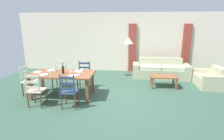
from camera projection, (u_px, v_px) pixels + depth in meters
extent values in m
cube|color=#355444|center=(113.00, 97.00, 5.53)|extent=(9.60, 9.60, 0.02)
cube|color=beige|center=(120.00, 42.00, 8.36)|extent=(9.60, 0.16, 2.70)
cube|color=#973B2E|center=(132.00, 48.00, 8.24)|extent=(0.35, 0.08, 2.20)
cube|color=#973B2E|center=(186.00, 49.00, 7.99)|extent=(0.35, 0.08, 2.20)
cube|color=brown|center=(62.00, 74.00, 5.40)|extent=(1.90, 0.96, 0.05)
cube|color=brown|center=(30.00, 89.00, 5.22)|extent=(0.08, 0.08, 0.70)
cube|color=brown|center=(87.00, 91.00, 5.04)|extent=(0.08, 0.08, 0.70)
cube|color=brown|center=(42.00, 81.00, 5.95)|extent=(0.08, 0.08, 0.70)
cube|color=brown|center=(93.00, 83.00, 5.77)|extent=(0.08, 0.08, 0.70)
cube|color=beige|center=(37.00, 90.00, 4.85)|extent=(0.42, 0.41, 0.03)
cylinder|color=brown|center=(34.00, 95.00, 5.09)|extent=(0.04, 0.04, 0.43)
cylinder|color=brown|center=(47.00, 96.00, 5.06)|extent=(0.04, 0.04, 0.43)
cylinder|color=brown|center=(28.00, 100.00, 4.76)|extent=(0.04, 0.04, 0.43)
cylinder|color=brown|center=(41.00, 101.00, 4.73)|extent=(0.04, 0.04, 0.43)
cylinder|color=beige|center=(26.00, 83.00, 4.64)|extent=(0.04, 0.04, 0.50)
cylinder|color=beige|center=(39.00, 83.00, 4.61)|extent=(0.04, 0.04, 0.50)
cube|color=beige|center=(33.00, 88.00, 4.66)|extent=(0.38, 0.03, 0.06)
cube|color=beige|center=(32.00, 82.00, 4.62)|extent=(0.38, 0.03, 0.06)
cube|color=beige|center=(32.00, 77.00, 4.58)|extent=(0.38, 0.03, 0.06)
cube|color=navy|center=(70.00, 91.00, 4.76)|extent=(0.43, 0.41, 0.03)
cylinder|color=brown|center=(66.00, 97.00, 4.99)|extent=(0.04, 0.04, 0.43)
cylinder|color=brown|center=(78.00, 97.00, 4.96)|extent=(0.04, 0.04, 0.43)
cylinder|color=brown|center=(61.00, 102.00, 4.66)|extent=(0.04, 0.04, 0.43)
cylinder|color=brown|center=(75.00, 102.00, 4.64)|extent=(0.04, 0.04, 0.43)
cylinder|color=navy|center=(60.00, 84.00, 4.54)|extent=(0.04, 0.04, 0.50)
cylinder|color=navy|center=(74.00, 84.00, 4.51)|extent=(0.04, 0.04, 0.50)
cube|color=navy|center=(67.00, 89.00, 4.56)|extent=(0.38, 0.03, 0.06)
cube|color=navy|center=(67.00, 83.00, 4.52)|extent=(0.38, 0.03, 0.06)
cube|color=navy|center=(67.00, 78.00, 4.48)|extent=(0.38, 0.03, 0.06)
cube|color=beige|center=(59.00, 75.00, 6.22)|extent=(0.43, 0.41, 0.03)
cylinder|color=brown|center=(62.00, 84.00, 6.09)|extent=(0.04, 0.04, 0.43)
cylinder|color=brown|center=(52.00, 83.00, 6.14)|extent=(0.04, 0.04, 0.43)
cylinder|color=brown|center=(66.00, 81.00, 6.42)|extent=(0.04, 0.04, 0.43)
cylinder|color=brown|center=(57.00, 80.00, 6.46)|extent=(0.04, 0.04, 0.43)
cylinder|color=beige|center=(65.00, 67.00, 6.29)|extent=(0.04, 0.04, 0.50)
cylinder|color=beige|center=(56.00, 67.00, 6.34)|extent=(0.04, 0.04, 0.50)
cube|color=beige|center=(61.00, 71.00, 6.35)|extent=(0.38, 0.03, 0.06)
cube|color=beige|center=(60.00, 66.00, 6.31)|extent=(0.38, 0.03, 0.06)
cube|color=beige|center=(60.00, 62.00, 6.28)|extent=(0.38, 0.03, 0.06)
cube|color=#2C4259|center=(84.00, 77.00, 6.08)|extent=(0.44, 0.42, 0.03)
cylinder|color=brown|center=(88.00, 85.00, 5.96)|extent=(0.04, 0.04, 0.43)
cylinder|color=brown|center=(78.00, 85.00, 5.98)|extent=(0.04, 0.04, 0.43)
cylinder|color=brown|center=(90.00, 82.00, 6.29)|extent=(0.04, 0.04, 0.43)
cylinder|color=brown|center=(80.00, 82.00, 6.31)|extent=(0.04, 0.04, 0.43)
cylinder|color=#2C4259|center=(90.00, 68.00, 6.17)|extent=(0.04, 0.04, 0.50)
cylinder|color=#2C4259|center=(79.00, 68.00, 6.18)|extent=(0.04, 0.04, 0.50)
cube|color=#2C4259|center=(85.00, 72.00, 6.21)|extent=(0.38, 0.05, 0.06)
cube|color=#2C4259|center=(84.00, 67.00, 6.17)|extent=(0.38, 0.05, 0.06)
cube|color=#2C4259|center=(84.00, 63.00, 6.13)|extent=(0.38, 0.05, 0.06)
cube|color=beige|center=(30.00, 81.00, 5.61)|extent=(0.40, 0.42, 0.03)
cylinder|color=brown|center=(39.00, 86.00, 5.83)|extent=(0.04, 0.04, 0.43)
cylinder|color=brown|center=(33.00, 90.00, 5.48)|extent=(0.04, 0.04, 0.43)
cylinder|color=brown|center=(29.00, 86.00, 5.86)|extent=(0.04, 0.04, 0.43)
cylinder|color=brown|center=(23.00, 90.00, 5.52)|extent=(0.04, 0.04, 0.43)
cylinder|color=beige|center=(27.00, 71.00, 5.74)|extent=(0.04, 0.04, 0.50)
cylinder|color=beige|center=(21.00, 74.00, 5.39)|extent=(0.04, 0.04, 0.50)
cube|color=beige|center=(25.00, 77.00, 5.60)|extent=(0.03, 0.38, 0.06)
cube|color=beige|center=(24.00, 72.00, 5.56)|extent=(0.03, 0.38, 0.06)
cube|color=beige|center=(23.00, 68.00, 5.52)|extent=(0.03, 0.38, 0.06)
cylinder|color=white|center=(44.00, 75.00, 5.20)|extent=(0.24, 0.24, 0.02)
cube|color=silver|center=(39.00, 75.00, 5.21)|extent=(0.02, 0.17, 0.01)
cylinder|color=white|center=(74.00, 76.00, 5.10)|extent=(0.24, 0.24, 0.02)
cube|color=silver|center=(69.00, 76.00, 5.12)|extent=(0.03, 0.17, 0.01)
cylinder|color=white|center=(51.00, 70.00, 5.68)|extent=(0.24, 0.24, 0.02)
cube|color=silver|center=(47.00, 70.00, 5.69)|extent=(0.02, 0.17, 0.01)
cylinder|color=white|center=(79.00, 71.00, 5.59)|extent=(0.24, 0.24, 0.02)
cube|color=silver|center=(74.00, 71.00, 5.60)|extent=(0.03, 0.17, 0.01)
cylinder|color=white|center=(37.00, 72.00, 5.47)|extent=(0.24, 0.24, 0.02)
cube|color=silver|center=(33.00, 72.00, 5.49)|extent=(0.02, 0.17, 0.01)
cylinder|color=black|center=(63.00, 70.00, 5.34)|extent=(0.07, 0.07, 0.22)
cylinder|color=black|center=(63.00, 65.00, 5.30)|extent=(0.02, 0.02, 0.08)
cylinder|color=black|center=(63.00, 63.00, 5.29)|extent=(0.03, 0.03, 0.02)
cylinder|color=white|center=(50.00, 74.00, 5.31)|extent=(0.06, 0.06, 0.01)
cylinder|color=white|center=(50.00, 73.00, 5.30)|extent=(0.01, 0.01, 0.07)
cone|color=white|center=(50.00, 70.00, 5.28)|extent=(0.06, 0.06, 0.08)
cylinder|color=white|center=(79.00, 75.00, 5.21)|extent=(0.06, 0.06, 0.01)
cylinder|color=white|center=(79.00, 73.00, 5.20)|extent=(0.01, 0.01, 0.07)
cone|color=white|center=(79.00, 71.00, 5.19)|extent=(0.06, 0.06, 0.08)
cylinder|color=white|center=(55.00, 71.00, 5.56)|extent=(0.06, 0.06, 0.01)
cylinder|color=white|center=(55.00, 70.00, 5.55)|extent=(0.01, 0.01, 0.07)
cone|color=white|center=(54.00, 68.00, 5.53)|extent=(0.06, 0.06, 0.08)
cylinder|color=white|center=(83.00, 73.00, 5.44)|extent=(0.06, 0.06, 0.01)
cylinder|color=white|center=(82.00, 71.00, 5.44)|extent=(0.01, 0.01, 0.07)
cone|color=white|center=(82.00, 69.00, 5.42)|extent=(0.06, 0.06, 0.08)
cylinder|color=beige|center=(71.00, 72.00, 5.32)|extent=(0.07, 0.07, 0.09)
cube|color=#ABAF8C|center=(160.00, 73.00, 7.46)|extent=(1.82, 0.86, 0.40)
cube|color=#ABAF8C|center=(160.00, 67.00, 7.69)|extent=(1.81, 0.26, 0.80)
cube|color=#ABAF8C|center=(186.00, 72.00, 7.30)|extent=(0.26, 0.81, 0.58)
cube|color=#ABAF8C|center=(136.00, 70.00, 7.57)|extent=(0.26, 0.81, 0.58)
cube|color=beige|center=(172.00, 68.00, 7.28)|extent=(0.88, 0.67, 0.12)
cube|color=beige|center=(150.00, 67.00, 7.40)|extent=(0.88, 0.67, 0.12)
cube|color=brown|center=(164.00, 76.00, 6.31)|extent=(0.90, 0.56, 0.04)
cube|color=brown|center=(153.00, 84.00, 6.18)|extent=(0.06, 0.06, 0.38)
cube|color=brown|center=(176.00, 84.00, 6.10)|extent=(0.06, 0.06, 0.38)
cube|color=brown|center=(151.00, 80.00, 6.62)|extent=(0.06, 0.06, 0.38)
cube|color=brown|center=(173.00, 80.00, 6.54)|extent=(0.06, 0.06, 0.38)
cube|color=#B2AE8A|center=(208.00, 81.00, 6.43)|extent=(0.81, 0.81, 0.38)
cube|color=#B2AE8A|center=(218.00, 77.00, 6.36)|extent=(0.21, 0.80, 0.72)
cube|color=#B2AE8A|center=(214.00, 84.00, 5.94)|extent=(0.80, 0.19, 0.52)
cube|color=#B2AE8A|center=(203.00, 76.00, 6.89)|extent=(0.80, 0.19, 0.52)
cylinder|color=#332D28|center=(128.00, 75.00, 7.88)|extent=(0.28, 0.28, 0.03)
cylinder|color=gray|center=(128.00, 59.00, 7.71)|extent=(0.03, 0.03, 1.35)
cone|color=beige|center=(129.00, 41.00, 7.51)|extent=(0.40, 0.40, 0.26)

